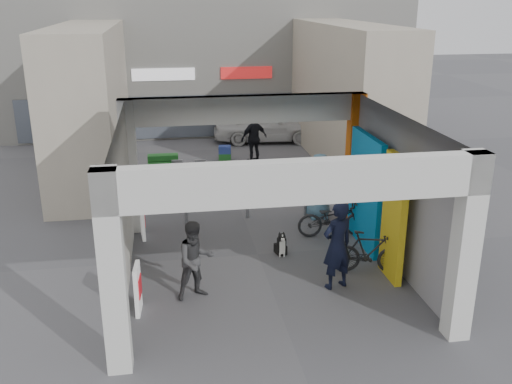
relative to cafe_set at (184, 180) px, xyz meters
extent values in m
plane|color=#505055|center=(1.55, -5.25, -0.30)|extent=(90.00, 90.00, 0.00)
cube|color=silver|center=(-1.45, -9.25, 1.45)|extent=(0.40, 0.40, 3.50)
cube|color=silver|center=(-1.45, -3.25, 1.45)|extent=(0.40, 0.40, 3.50)
cube|color=silver|center=(4.55, -9.25, 1.45)|extent=(0.40, 0.40, 3.50)
cube|color=#CE590C|center=(4.55, -3.25, 1.45)|extent=(0.40, 0.40, 3.50)
plane|color=beige|center=(-1.45, -6.25, 1.45)|extent=(0.00, 6.40, 6.40)
plane|color=gray|center=(4.55, -6.25, 1.45)|extent=(0.00, 6.40, 6.40)
cube|color=#0C7CC0|center=(4.25, -5.05, 1.10)|extent=(0.15, 2.00, 2.80)
cube|color=gold|center=(4.25, -6.85, 1.10)|extent=(0.15, 1.00, 2.80)
plane|color=#ABAAA6|center=(1.55, -6.25, 3.20)|extent=(6.40, 6.40, 0.00)
cube|color=silver|center=(1.55, -3.20, 2.85)|extent=(6.40, 0.30, 0.70)
cube|color=silver|center=(1.55, -9.30, 2.85)|extent=(6.40, 0.30, 0.70)
cube|color=silver|center=(1.55, -3.03, 2.80)|extent=(4.20, 0.05, 0.55)
cube|color=silver|center=(1.55, 8.75, 3.70)|extent=(18.00, 4.00, 8.00)
cube|color=#515966|center=(1.55, 6.70, 0.70)|extent=(16.20, 0.06, 1.80)
cube|color=white|center=(-0.45, 6.71, 2.50)|extent=(2.60, 0.06, 0.50)
cube|color=red|center=(3.05, 6.71, 2.50)|extent=(2.20, 0.06, 0.50)
cube|color=#ADA38F|center=(-2.95, 2.25, 2.20)|extent=(2.00, 9.00, 5.00)
cube|color=#ADA38F|center=(6.05, 2.25, 2.20)|extent=(2.00, 9.00, 5.00)
cylinder|color=#9A9DA2|center=(-0.06, -2.93, 0.14)|extent=(0.09, 0.09, 0.88)
cylinder|color=#9A9DA2|center=(1.66, -2.81, 0.13)|extent=(0.09, 0.09, 0.86)
cylinder|color=#9A9DA2|center=(3.28, -3.01, 0.14)|extent=(0.09, 0.09, 0.88)
cube|color=silver|center=(-1.20, -7.47, 0.20)|extent=(0.12, 0.55, 1.00)
cube|color=red|center=(-1.16, -7.47, 0.25)|extent=(0.07, 0.39, 0.40)
cube|color=silver|center=(-1.20, -3.78, 0.20)|extent=(0.14, 0.56, 1.00)
cube|color=red|center=(-1.16, -3.78, 0.25)|extent=(0.08, 0.39, 0.40)
cylinder|color=#96969B|center=(0.11, -0.26, 0.04)|extent=(0.06, 0.06, 0.68)
cylinder|color=#96969B|center=(0.11, -0.26, -0.29)|extent=(0.41, 0.41, 0.02)
cylinder|color=#96969B|center=(0.11, -0.26, 0.38)|extent=(0.66, 0.66, 0.05)
cube|color=#96969B|center=(-0.45, -0.45, -0.09)|extent=(0.36, 0.36, 0.42)
cube|color=#96969B|center=(-0.45, -0.28, 0.33)|extent=(0.36, 0.05, 0.42)
cube|color=#96969B|center=(0.58, 0.21, -0.09)|extent=(0.36, 0.36, 0.42)
cube|color=#96969B|center=(0.58, 0.37, 0.33)|extent=(0.36, 0.05, 0.42)
cube|color=#96969B|center=(-0.17, 0.30, -0.09)|extent=(0.36, 0.36, 0.42)
cube|color=#96969B|center=(-0.17, 0.47, 0.33)|extent=(0.36, 0.05, 0.42)
cube|color=black|center=(-0.62, 1.17, -0.14)|extent=(1.23, 0.61, 0.31)
cube|color=#18541F|center=(-0.62, 1.02, 0.01)|extent=(1.02, 0.36, 0.18)
cube|color=#18541F|center=(-0.62, 1.17, 0.21)|extent=(1.02, 0.36, 0.18)
cube|color=#18541F|center=(-0.62, 1.33, 0.42)|extent=(1.02, 0.36, 0.18)
cube|color=#18541F|center=(1.68, 3.12, -0.16)|extent=(0.50, 0.41, 0.28)
cube|color=navy|center=(1.68, 3.12, 0.12)|extent=(0.50, 0.41, 0.28)
cube|color=black|center=(2.10, -5.30, -0.18)|extent=(0.23, 0.30, 0.23)
cube|color=black|center=(2.10, -5.42, -0.01)|extent=(0.18, 0.15, 0.34)
cube|color=white|center=(2.10, -5.50, -0.05)|extent=(0.14, 0.03, 0.32)
cylinder|color=white|center=(2.05, -5.49, -0.16)|extent=(0.04, 0.04, 0.27)
cylinder|color=white|center=(2.15, -5.49, -0.16)|extent=(0.04, 0.04, 0.27)
sphere|color=black|center=(2.10, -5.44, 0.20)|extent=(0.18, 0.18, 0.18)
cube|color=white|center=(2.10, -5.53, 0.18)|extent=(0.08, 0.11, 0.06)
cone|color=black|center=(2.05, -5.40, 0.28)|extent=(0.07, 0.07, 0.08)
cone|color=black|center=(2.15, -5.40, 0.28)|extent=(0.07, 0.07, 0.08)
imported|color=black|center=(2.93, -7.12, 0.68)|extent=(0.82, 0.67, 1.95)
imported|color=#3C3C3E|center=(-0.03, -7.06, 0.54)|extent=(0.97, 0.86, 1.67)
imported|color=#588BAC|center=(3.64, -3.12, 0.62)|extent=(0.92, 0.61, 1.84)
imported|color=black|center=(2.73, 2.66, 0.63)|extent=(1.18, 0.85, 1.85)
imported|color=black|center=(3.66, -4.47, 0.19)|extent=(1.90, 0.78, 0.98)
imported|color=black|center=(3.85, -6.58, 0.20)|extent=(1.72, 0.89, 1.00)
imported|color=silver|center=(3.69, 5.80, 0.44)|extent=(4.45, 2.09, 1.47)
camera|label=1|loc=(-0.51, -17.60, 5.63)|focal=40.00mm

